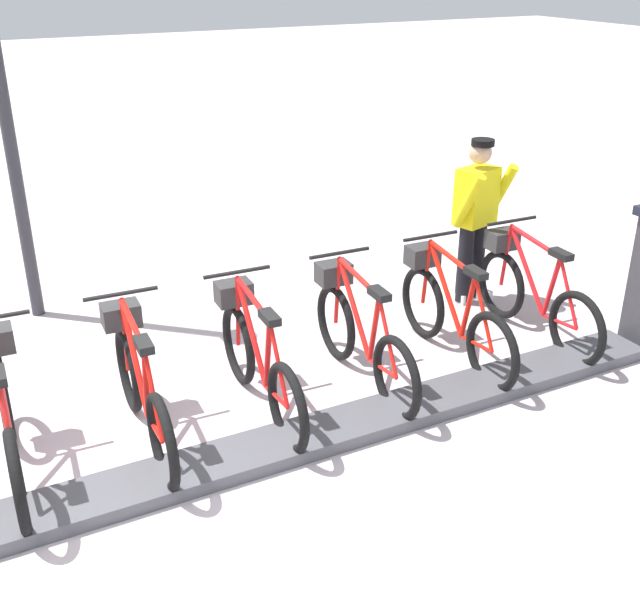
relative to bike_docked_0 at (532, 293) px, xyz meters
The scene contains 9 objects.
ground_plane 3.95m from the bike_docked_0, 99.15° to the left, with size 60.00×60.00×0.00m, color #BEABAF.
dock_rail_base 3.95m from the bike_docked_0, 99.15° to the left, with size 0.44×8.95×0.10m, color #47474C.
bike_docked_0 is the anchor object (origin of this frame).
bike_docked_1 0.91m from the bike_docked_0, 90.00° to the left, with size 1.72×0.54×1.02m.
bike_docked_2 1.81m from the bike_docked_0, 90.00° to the left, with size 1.72×0.54×1.02m.
bike_docked_3 2.72m from the bike_docked_0, 90.00° to the left, with size 1.72×0.54×1.02m.
bike_docked_4 3.62m from the bike_docked_0, 90.00° to the left, with size 1.72×0.54×1.02m.
bike_docked_5 4.53m from the bike_docked_0, 90.00° to the left, with size 1.72×0.54×1.02m.
worker_near_rack 1.02m from the bike_docked_0, ahead, with size 0.52×0.69×1.66m.
Camera 1 is at (-4.19, 0.75, 3.29)m, focal length 43.09 mm.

